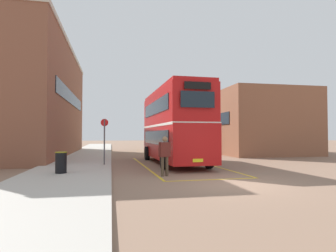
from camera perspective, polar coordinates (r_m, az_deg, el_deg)
ground_plane at (r=25.05m, az=-0.83°, el=-6.04°), size 135.60×135.60×0.00m
sidewalk_left at (r=27.10m, az=-15.49°, el=-5.50°), size 4.00×57.60×0.14m
brick_building_left at (r=28.09m, az=-25.23°, el=4.60°), size 6.52×20.16×9.79m
depot_building_right at (r=32.02m, az=14.92°, el=0.39°), size 8.27×14.81×6.07m
double_decker_bus at (r=18.60m, az=1.13°, el=0.21°), size 3.05×9.77×4.75m
single_deck_bus at (r=33.29m, az=1.94°, el=-2.15°), size 3.38×10.06×3.02m
pedestrian_boarding at (r=12.99m, az=-0.67°, el=-5.38°), size 0.57×0.37×1.80m
litter_bin at (r=13.88m, az=-20.56°, el=-6.82°), size 0.53×0.53×0.96m
bus_stop_sign at (r=17.13m, az=-12.58°, el=-2.14°), size 0.44×0.11×2.67m
bay_marking_yellow at (r=16.89m, az=2.59°, el=-8.11°), size 4.54×11.82×0.01m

